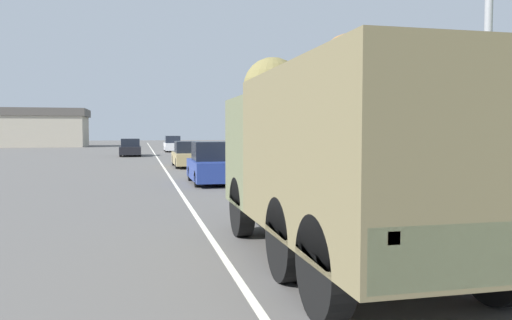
{
  "coord_description": "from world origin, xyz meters",
  "views": [
    {
      "loc": [
        -1.34,
        2.77,
        2.1
      ],
      "look_at": [
        0.7,
        11.54,
        1.59
      ],
      "focal_mm": 35.0,
      "sensor_mm": 36.0,
      "label": 1
    }
  ],
  "objects_px": {
    "car_second_ahead": "(189,155)",
    "car_fourth_ahead": "(173,145)",
    "military_truck": "(342,157)",
    "pickup_truck": "(455,177)",
    "car_nearest_ahead": "(214,165)",
    "car_third_ahead": "(131,148)"
  },
  "relations": [
    {
      "from": "military_truck",
      "to": "car_fourth_ahead",
      "type": "height_order",
      "value": "military_truck"
    },
    {
      "from": "car_nearest_ahead",
      "to": "car_second_ahead",
      "type": "bearing_deg",
      "value": 90.52
    },
    {
      "from": "military_truck",
      "to": "pickup_truck",
      "type": "bearing_deg",
      "value": 41.01
    },
    {
      "from": "car_second_ahead",
      "to": "car_third_ahead",
      "type": "relative_size",
      "value": 0.97
    },
    {
      "from": "car_second_ahead",
      "to": "car_fourth_ahead",
      "type": "distance_m",
      "value": 23.48
    },
    {
      "from": "car_third_ahead",
      "to": "car_fourth_ahead",
      "type": "distance_m",
      "value": 9.63
    },
    {
      "from": "military_truck",
      "to": "car_third_ahead",
      "type": "height_order",
      "value": "military_truck"
    },
    {
      "from": "car_nearest_ahead",
      "to": "pickup_truck",
      "type": "height_order",
      "value": "pickup_truck"
    },
    {
      "from": "car_nearest_ahead",
      "to": "military_truck",
      "type": "bearing_deg",
      "value": -89.27
    },
    {
      "from": "military_truck",
      "to": "car_third_ahead",
      "type": "xyz_separation_m",
      "value": [
        -3.92,
        37.63,
        -1.03
      ]
    },
    {
      "from": "car_third_ahead",
      "to": "car_fourth_ahead",
      "type": "height_order",
      "value": "car_fourth_ahead"
    },
    {
      "from": "car_fourth_ahead",
      "to": "pickup_truck",
      "type": "relative_size",
      "value": 0.89
    },
    {
      "from": "military_truck",
      "to": "car_fourth_ahead",
      "type": "xyz_separation_m",
      "value": [
        0.27,
        46.3,
        -0.96
      ]
    },
    {
      "from": "pickup_truck",
      "to": "car_fourth_ahead",
      "type": "bearing_deg",
      "value": 96.57
    },
    {
      "from": "car_third_ahead",
      "to": "pickup_truck",
      "type": "xyz_separation_m",
      "value": [
        9.01,
        -33.2,
        0.2
      ]
    },
    {
      "from": "car_nearest_ahead",
      "to": "car_second_ahead",
      "type": "xyz_separation_m",
      "value": [
        -0.09,
        9.93,
        -0.06
      ]
    },
    {
      "from": "car_third_ahead",
      "to": "pickup_truck",
      "type": "relative_size",
      "value": 0.9
    },
    {
      "from": "car_nearest_ahead",
      "to": "pickup_truck",
      "type": "bearing_deg",
      "value": -58.15
    },
    {
      "from": "military_truck",
      "to": "car_fourth_ahead",
      "type": "relative_size",
      "value": 1.51
    },
    {
      "from": "car_second_ahead",
      "to": "pickup_truck",
      "type": "distance_m",
      "value": 19.16
    },
    {
      "from": "car_second_ahead",
      "to": "car_fourth_ahead",
      "type": "xyz_separation_m",
      "value": [
        0.53,
        23.47,
        0.06
      ]
    },
    {
      "from": "car_second_ahead",
      "to": "car_fourth_ahead",
      "type": "height_order",
      "value": "car_fourth_ahead"
    }
  ]
}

